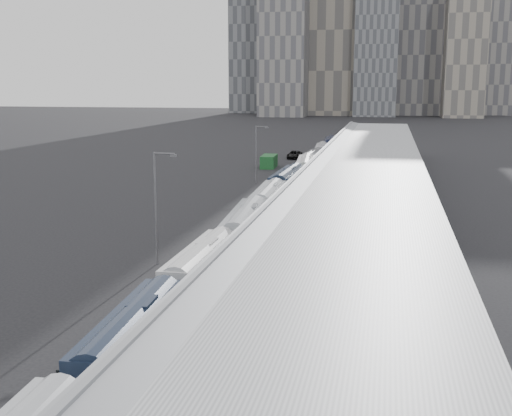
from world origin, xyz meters
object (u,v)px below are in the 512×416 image
(street_lamp_near, at_px, (157,201))
(bus_7, at_px, (313,163))
(bus_1, at_px, (133,346))
(street_lamp_far, at_px, (257,150))
(shipping_container, at_px, (269,161))
(bus_2, at_px, (202,273))
(bus_4, at_px, (269,204))
(bus_9, at_px, (330,148))
(bus_5, at_px, (288,186))
(bus_8, at_px, (322,154))
(bus_6, at_px, (306,172))
(suv, at_px, (295,155))
(bus_3, at_px, (246,232))

(street_lamp_near, bearing_deg, bus_7, 84.57)
(bus_1, bearing_deg, street_lamp_far, 92.63)
(shipping_container, bearing_deg, bus_2, -85.67)
(bus_4, height_order, bus_9, bus_9)
(street_lamp_near, bearing_deg, bus_5, 80.48)
(bus_4, xyz_separation_m, street_lamp_far, (-6.68, 26.09, 3.57))
(bus_2, distance_m, bus_8, 83.44)
(bus_6, bearing_deg, bus_5, -97.81)
(bus_6, xyz_separation_m, suv, (-6.53, 32.67, -0.87))
(bus_5, distance_m, street_lamp_far, 14.77)
(bus_6, xyz_separation_m, street_lamp_far, (-7.51, -1.64, 3.47))
(bus_6, bearing_deg, bus_1, -95.52)
(bus_3, distance_m, street_lamp_near, 9.72)
(bus_8, xyz_separation_m, shipping_container, (-8.74, -10.77, -0.36))
(bus_5, height_order, bus_8, bus_5)
(shipping_container, height_order, suv, shipping_container)
(bus_6, relative_size, bus_7, 1.09)
(bus_4, distance_m, shipping_container, 45.55)
(bus_9, distance_m, street_lamp_near, 90.51)
(bus_4, distance_m, street_lamp_near, 22.33)
(bus_2, xyz_separation_m, bus_5, (0.01, 41.35, 0.14))
(bus_9, relative_size, shipping_container, 2.23)
(bus_9, height_order, street_lamp_near, street_lamp_near)
(shipping_container, bearing_deg, street_lamp_near, -90.02)
(bus_3, bearing_deg, bus_8, 86.23)
(bus_3, bearing_deg, bus_7, 86.44)
(bus_5, bearing_deg, bus_1, -88.14)
(suv, bearing_deg, bus_6, -78.15)
(bus_6, distance_m, suv, 33.32)
(bus_8, bearing_deg, bus_7, -94.66)
(street_lamp_near, bearing_deg, bus_1, -73.53)
(bus_6, height_order, bus_7, bus_6)
(bus_7, height_order, suv, bus_7)
(shipping_container, bearing_deg, bus_5, -77.22)
(bus_6, distance_m, bus_9, 41.22)
(bus_4, height_order, street_lamp_far, street_lamp_far)
(bus_5, distance_m, shipping_container, 32.44)
(bus_1, xyz_separation_m, bus_3, (0.23, 26.74, 0.16))
(bus_5, height_order, bus_6, bus_5)
(bus_1, distance_m, street_lamp_far, 68.15)
(bus_8, relative_size, street_lamp_far, 1.39)
(bus_4, xyz_separation_m, street_lamp_near, (-5.66, -21.23, 3.96))
(bus_5, relative_size, bus_6, 0.99)
(bus_3, xyz_separation_m, street_lamp_far, (-7.27, 40.95, 3.47))
(bus_1, relative_size, bus_8, 1.00)
(bus_6, relative_size, bus_8, 1.12)
(bus_7, bearing_deg, bus_3, -86.15)
(bus_4, distance_m, bus_5, 13.47)
(street_lamp_near, xyz_separation_m, shipping_container, (-2.61, 66.02, -4.40))
(shipping_container, bearing_deg, bus_7, -24.35)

